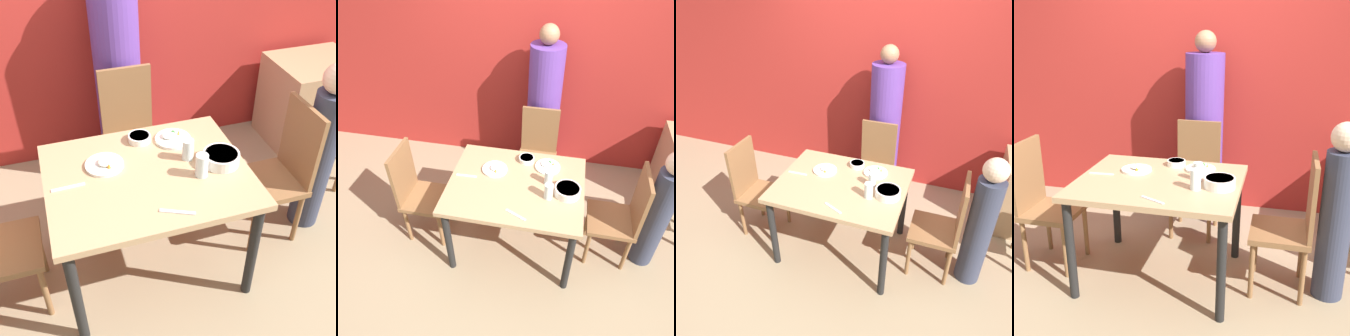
{
  "view_description": "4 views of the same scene",
  "coord_description": "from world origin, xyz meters",
  "views": [
    {
      "loc": [
        -0.45,
        -1.75,
        2.23
      ],
      "look_at": [
        0.09,
        -0.1,
        0.85
      ],
      "focal_mm": 45.0,
      "sensor_mm": 36.0,
      "label": 1
    },
    {
      "loc": [
        0.32,
        -1.98,
        2.61
      ],
      "look_at": [
        -0.09,
        0.01,
        0.9
      ],
      "focal_mm": 35.0,
      "sensor_mm": 36.0,
      "label": 2
    },
    {
      "loc": [
        0.84,
        -2.19,
        2.39
      ],
      "look_at": [
        0.01,
        0.04,
        0.89
      ],
      "focal_mm": 35.0,
      "sensor_mm": 36.0,
      "label": 3
    },
    {
      "loc": [
        0.79,
        -2.58,
        1.8
      ],
      "look_at": [
        0.14,
        0.1,
        0.82
      ],
      "focal_mm": 45.0,
      "sensor_mm": 36.0,
      "label": 4
    }
  ],
  "objects": [
    {
      "name": "ground_plane",
      "position": [
        0.0,
        0.0,
        0.0
      ],
      "size": [
        10.0,
        10.0,
        0.0
      ],
      "primitive_type": "plane",
      "color": "#998466"
    },
    {
      "name": "wall_back",
      "position": [
        0.0,
        1.41,
        1.35
      ],
      "size": [
        10.0,
        0.06,
        2.7
      ],
      "color": "#A82823",
      "rests_on": "ground_plane"
    },
    {
      "name": "dining_table",
      "position": [
        0.0,
        0.0,
        0.66
      ],
      "size": [
        1.12,
        0.9,
        0.76
      ],
      "color": "tan",
      "rests_on": "ground_plane"
    },
    {
      "name": "chair_adult_spot",
      "position": [
        0.09,
        0.8,
        0.51
      ],
      "size": [
        0.4,
        0.4,
        0.97
      ],
      "color": "brown",
      "rests_on": "ground_plane"
    },
    {
      "name": "chair_child_spot",
      "position": [
        0.91,
        0.05,
        0.51
      ],
      "size": [
        0.4,
        0.4,
        0.97
      ],
      "rotation": [
        0.0,
        0.0,
        -1.57
      ],
      "color": "brown",
      "rests_on": "ground_plane"
    },
    {
      "name": "chair_empty_left",
      "position": [
        -0.91,
        -0.02,
        0.51
      ],
      "size": [
        0.4,
        0.4,
        0.97
      ],
      "rotation": [
        0.0,
        0.0,
        1.57
      ],
      "color": "brown",
      "rests_on": "ground_plane"
    },
    {
      "name": "person_adult",
      "position": [
        0.09,
        1.13,
        0.79
      ],
      "size": [
        0.35,
        0.35,
        1.71
      ],
      "color": "#5B3893",
      "rests_on": "ground_plane"
    },
    {
      "name": "person_child",
      "position": [
        1.18,
        0.05,
        0.59
      ],
      "size": [
        0.21,
        0.21,
        1.22
      ],
      "color": "#33384C",
      "rests_on": "ground_plane"
    },
    {
      "name": "bowl_curry",
      "position": [
        0.42,
        -0.04,
        0.8
      ],
      "size": [
        0.21,
        0.21,
        0.07
      ],
      "color": "silver",
      "rests_on": "dining_table"
    },
    {
      "name": "plate_rice_adult",
      "position": [
        -0.21,
        0.13,
        0.77
      ],
      "size": [
        0.22,
        0.22,
        0.05
      ],
      "color": "white",
      "rests_on": "dining_table"
    },
    {
      "name": "plate_rice_child",
      "position": [
        0.23,
        0.26,
        0.77
      ],
      "size": [
        0.22,
        0.22,
        0.05
      ],
      "color": "white",
      "rests_on": "dining_table"
    },
    {
      "name": "bowl_rice_small",
      "position": [
        0.04,
        0.31,
        0.78
      ],
      "size": [
        0.14,
        0.14,
        0.04
      ],
      "color": "white",
      "rests_on": "dining_table"
    },
    {
      "name": "glass_water_tall",
      "position": [
        0.28,
        -0.11,
        0.83
      ],
      "size": [
        0.07,
        0.07,
        0.14
      ],
      "color": "silver",
      "rests_on": "dining_table"
    },
    {
      "name": "glass_water_short",
      "position": [
        0.26,
        0.06,
        0.82
      ],
      "size": [
        0.07,
        0.07,
        0.13
      ],
      "color": "silver",
      "rests_on": "dining_table"
    },
    {
      "name": "fork_steel",
      "position": [
        -0.43,
        0.01,
        0.76
      ],
      "size": [
        0.18,
        0.03,
        0.01
      ],
      "color": "silver",
      "rests_on": "dining_table"
    },
    {
      "name": "spoon_steel",
      "position": [
        0.06,
        -0.34,
        0.76
      ],
      "size": [
        0.17,
        0.09,
        0.01
      ],
      "color": "silver",
      "rests_on": "dining_table"
    }
  ]
}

